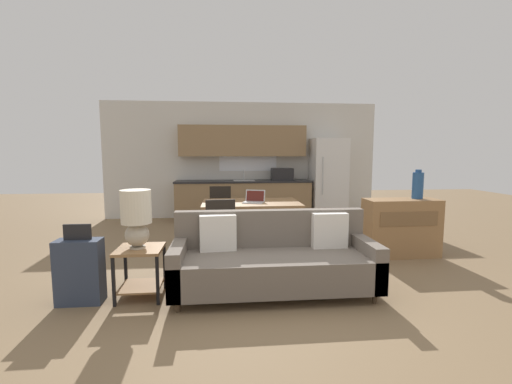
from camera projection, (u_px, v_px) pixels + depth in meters
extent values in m
plane|color=#7F6647|center=(267.00, 295.00, 3.68)|extent=(20.00, 20.00, 0.00)
cube|color=silver|center=(242.00, 160.00, 8.11)|extent=(6.40, 0.06, 2.70)
cube|color=white|center=(248.00, 150.00, 8.06)|extent=(1.35, 0.01, 1.00)
cube|color=#8E704C|center=(243.00, 201.00, 7.88)|extent=(3.05, 0.62, 0.86)
cube|color=#232326|center=(243.00, 181.00, 7.82)|extent=(3.08, 0.65, 0.04)
cube|color=#B2B5B7|center=(244.00, 181.00, 7.77)|extent=(0.48, 0.36, 0.01)
cylinder|color=#B7BABC|center=(244.00, 175.00, 7.93)|extent=(0.02, 0.02, 0.24)
cube|color=#8E704C|center=(243.00, 141.00, 7.86)|extent=(2.90, 0.34, 0.70)
cube|color=black|center=(282.00, 174.00, 7.84)|extent=(0.48, 0.36, 0.28)
cube|color=white|center=(328.00, 179.00, 7.95)|extent=(0.77, 0.69, 1.86)
cylinder|color=silver|center=(323.00, 176.00, 7.55)|extent=(0.02, 0.02, 0.83)
cube|color=olive|center=(251.00, 203.00, 5.58)|extent=(1.57, 0.97, 0.04)
cylinder|color=olive|center=(205.00, 232.00, 5.13)|extent=(0.05, 0.05, 0.69)
cylinder|color=olive|center=(300.00, 230.00, 5.27)|extent=(0.05, 0.05, 0.69)
cylinder|color=olive|center=(208.00, 221.00, 5.97)|extent=(0.05, 0.05, 0.69)
cylinder|color=olive|center=(290.00, 219.00, 6.11)|extent=(0.05, 0.05, 0.69)
cylinder|color=#3D2D1E|center=(178.00, 307.00, 3.30)|extent=(0.05, 0.05, 0.10)
cylinder|color=#3D2D1E|center=(375.00, 298.00, 3.49)|extent=(0.05, 0.05, 0.10)
cylinder|color=#3D2D1E|center=(185.00, 282.00, 3.93)|extent=(0.05, 0.05, 0.10)
cylinder|color=#3D2D1E|center=(351.00, 276.00, 4.12)|extent=(0.05, 0.05, 0.10)
cube|color=#6B6056|center=(274.00, 270.00, 3.68)|extent=(2.17, 0.80, 0.34)
cube|color=#6B6056|center=(270.00, 243.00, 3.98)|extent=(2.17, 0.14, 0.77)
cube|color=#6B6056|center=(178.00, 267.00, 3.58)|extent=(0.14, 0.80, 0.48)
cube|color=#6B6056|center=(366.00, 261.00, 3.77)|extent=(0.14, 0.80, 0.48)
cube|color=silver|center=(218.00, 233.00, 3.78)|extent=(0.41, 0.15, 0.40)
cube|color=silver|center=(330.00, 231.00, 3.90)|extent=(0.40, 0.12, 0.40)
cube|color=olive|center=(140.00, 249.00, 3.59)|extent=(0.47, 0.47, 0.03)
cube|color=olive|center=(141.00, 286.00, 3.63)|extent=(0.42, 0.42, 0.02)
cube|color=black|center=(114.00, 282.00, 3.39)|extent=(0.03, 0.03, 0.50)
cube|color=black|center=(158.00, 281.00, 3.43)|extent=(0.03, 0.03, 0.50)
cube|color=black|center=(126.00, 268.00, 3.81)|extent=(0.03, 0.03, 0.50)
cube|color=black|center=(165.00, 267.00, 3.85)|extent=(0.03, 0.03, 0.50)
cylinder|color=#B2A893|center=(138.00, 247.00, 3.58)|extent=(0.16, 0.16, 0.02)
sphere|color=#B2A893|center=(137.00, 235.00, 3.56)|extent=(0.25, 0.25, 0.25)
cylinder|color=beige|center=(136.00, 207.00, 3.53)|extent=(0.31, 0.31, 0.35)
cube|color=olive|center=(401.00, 228.00, 5.07)|extent=(1.07, 0.42, 0.85)
cube|color=brown|center=(409.00, 219.00, 4.84)|extent=(0.86, 0.01, 0.20)
cylinder|color=#234C84|center=(418.00, 186.00, 5.07)|extent=(0.16, 0.16, 0.39)
cylinder|color=#234C84|center=(419.00, 171.00, 5.04)|extent=(0.09, 0.09, 0.04)
cube|color=black|center=(220.00, 229.00, 4.83)|extent=(0.45, 0.45, 0.04)
cube|color=black|center=(221.00, 215.00, 4.62)|extent=(0.40, 0.06, 0.42)
cylinder|color=black|center=(231.00, 242.00, 5.06)|extent=(0.03, 0.03, 0.44)
cylinder|color=black|center=(208.00, 243.00, 5.00)|extent=(0.03, 0.03, 0.44)
cylinder|color=black|center=(233.00, 248.00, 4.72)|extent=(0.03, 0.03, 0.44)
cylinder|color=black|center=(208.00, 249.00, 4.66)|extent=(0.03, 0.03, 0.44)
cube|color=black|center=(221.00, 211.00, 6.30)|extent=(0.43, 0.43, 0.04)
cube|color=black|center=(220.00, 197.00, 6.46)|extent=(0.40, 0.04, 0.42)
cylinder|color=black|center=(211.00, 226.00, 6.14)|extent=(0.03, 0.03, 0.44)
cylinder|color=black|center=(230.00, 226.00, 6.18)|extent=(0.03, 0.03, 0.44)
cylinder|color=black|center=(212.00, 222.00, 6.47)|extent=(0.03, 0.03, 0.44)
cylinder|color=black|center=(230.00, 222.00, 6.51)|extent=(0.03, 0.03, 0.44)
cube|color=#B7BABC|center=(253.00, 202.00, 5.45)|extent=(0.38, 0.32, 0.02)
cube|color=#B7BABC|center=(255.00, 196.00, 5.56)|extent=(0.32, 0.16, 0.20)
cube|color=#4C1914|center=(255.00, 196.00, 5.55)|extent=(0.28, 0.13, 0.17)
cube|color=#2D384C|center=(80.00, 271.00, 3.47)|extent=(0.44, 0.22, 0.66)
cube|color=black|center=(78.00, 232.00, 3.42)|extent=(0.27, 0.02, 0.16)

